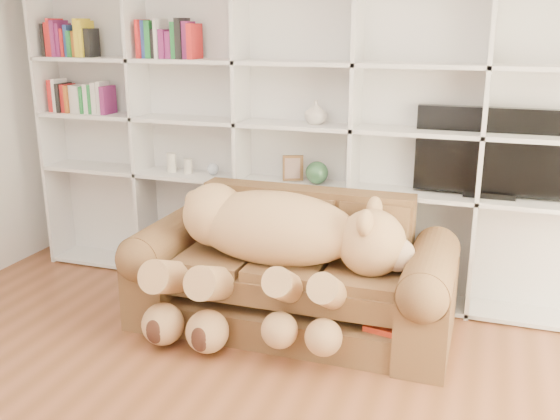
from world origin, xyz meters
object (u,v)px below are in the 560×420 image
at_px(teddy_bear, 271,245).
at_px(tv, 493,153).
at_px(gift_box, 394,341).
at_px(sofa, 293,279).

distance_m(teddy_bear, tv, 1.65).
height_order(teddy_bear, tv, tv).
relative_size(teddy_bear, gift_box, 5.29).
bearing_deg(gift_box, tv, 62.51).
height_order(sofa, gift_box, sofa).
relative_size(sofa, teddy_bear, 1.29).
xyz_separation_m(teddy_bear, tv, (1.31, 0.85, 0.53)).
bearing_deg(tv, sofa, -151.36).
relative_size(gift_box, tv, 0.30).
bearing_deg(teddy_bear, sofa, 64.03).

